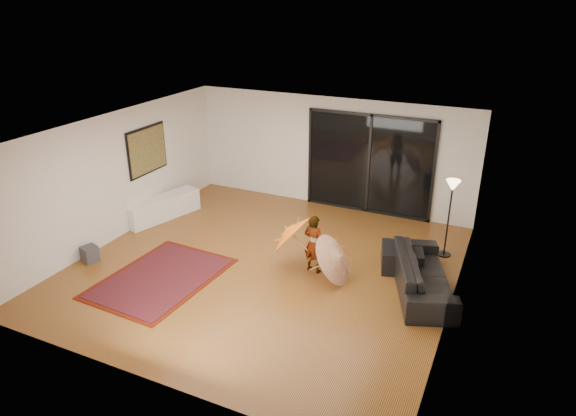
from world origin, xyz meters
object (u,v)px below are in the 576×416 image
Objects in this scene: media_console at (163,208)px; sofa at (423,274)px; ottoman at (402,258)px; child at (314,244)px.

sofa reaches higher than media_console.
ottoman is (5.68, -0.01, -0.04)m from media_console.
media_console is 2.45× the size of ottoman.
media_console is 1.62× the size of child.
media_console reaches higher than ottoman.
ottoman is at bearing 19.12° from sofa.
media_console is 4.26m from child.
sofa is at bearing -50.69° from ottoman.
child is at bearing -151.68° from ottoman.
child reaches higher than sofa.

